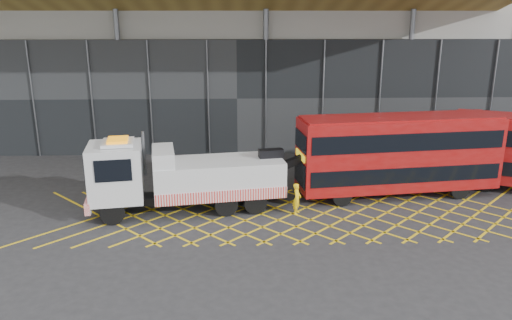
{
  "coord_description": "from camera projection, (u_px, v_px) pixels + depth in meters",
  "views": [
    {
      "loc": [
        2.18,
        -23.26,
        9.67
      ],
      "look_at": [
        3.0,
        1.5,
        2.4
      ],
      "focal_mm": 35.0,
      "sensor_mm": 36.0,
      "label": 1
    }
  ],
  "objects": [
    {
      "name": "construction_building",
      "position": [
        236.0,
        23.0,
        40.14
      ],
      "size": [
        55.0,
        23.97,
        18.0
      ],
      "color": "gray",
      "rests_on": "ground_plane"
    },
    {
      "name": "recovery_truck",
      "position": [
        181.0,
        176.0,
        25.03
      ],
      "size": [
        11.52,
        4.22,
        3.99
      ],
      "rotation": [
        0.0,
        0.0,
        0.16
      ],
      "color": "black",
      "rests_on": "ground_plane"
    },
    {
      "name": "worker",
      "position": [
        297.0,
        199.0,
        24.93
      ],
      "size": [
        0.56,
        0.68,
        1.59
      ],
      "primitive_type": "imported",
      "rotation": [
        0.0,
        0.0,
        1.22
      ],
      "color": "yellow",
      "rests_on": "ground_plane"
    },
    {
      "name": "road_markings",
      "position": [
        308.0,
        213.0,
        25.14
      ],
      "size": [
        27.96,
        7.16,
        0.01
      ],
      "color": "yellow",
      "rests_on": "ground_plane"
    },
    {
      "name": "bus_towed",
      "position": [
        398.0,
        152.0,
        27.05
      ],
      "size": [
        11.16,
        3.89,
        4.45
      ],
      "rotation": [
        0.0,
        0.0,
        0.13
      ],
      "color": "maroon",
      "rests_on": "ground_plane"
    },
    {
      "name": "ground_plane",
      "position": [
        197.0,
        215.0,
        24.96
      ],
      "size": [
        120.0,
        120.0,
        0.0
      ],
      "primitive_type": "plane",
      "color": "#27272A"
    }
  ]
}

